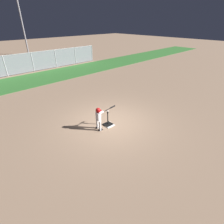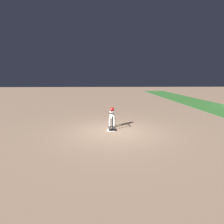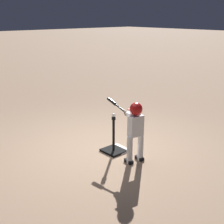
# 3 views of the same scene
# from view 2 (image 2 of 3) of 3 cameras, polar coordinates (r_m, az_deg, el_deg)

# --- Properties ---
(ground_plane) EXTENTS (90.00, 90.00, 0.00)m
(ground_plane) POSITION_cam_2_polar(r_m,az_deg,el_deg) (8.93, 0.84, -6.37)
(ground_plane) COLOR #93755B
(home_plate) EXTENTS (0.47, 0.47, 0.02)m
(home_plate) POSITION_cam_2_polar(r_m,az_deg,el_deg) (9.12, -0.25, -5.92)
(home_plate) COLOR white
(home_plate) RESTS_ON ground_plane
(batting_tee) EXTENTS (0.42, 0.37, 0.71)m
(batting_tee) POSITION_cam_2_polar(r_m,az_deg,el_deg) (9.11, 0.17, -5.33)
(batting_tee) COLOR black
(batting_tee) RESTS_ON ground_plane
(batter_child) EXTENTS (1.02, 0.36, 1.11)m
(batter_child) POSITION_cam_2_polar(r_m,az_deg,el_deg) (9.48, -0.03, -0.95)
(batter_child) COLOR silver
(batter_child) RESTS_ON ground_plane
(baseball) EXTENTS (0.07, 0.07, 0.07)m
(baseball) POSITION_cam_2_polar(r_m,az_deg,el_deg) (8.95, 0.17, -1.39)
(baseball) COLOR white
(baseball) RESTS_ON batting_tee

